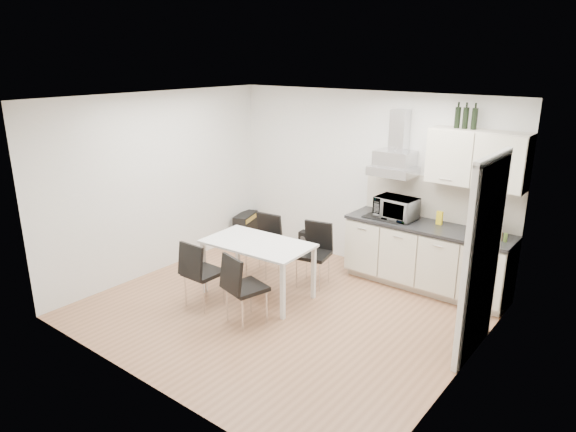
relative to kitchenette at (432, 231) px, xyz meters
name	(u,v)px	position (x,y,z in m)	size (l,w,h in m)	color
ground	(281,310)	(-1.19, -1.73, -0.83)	(4.50, 4.50, 0.00)	#A67553
wall_back	(365,180)	(-1.19, 0.27, 0.47)	(4.50, 0.10, 2.60)	white
wall_front	(141,262)	(-1.19, -3.73, 0.47)	(4.50, 0.10, 2.60)	white
wall_left	(160,183)	(-3.44, -1.73, 0.47)	(0.10, 4.00, 2.60)	white
wall_right	(470,254)	(1.06, -1.73, 0.47)	(0.10, 4.00, 2.60)	white
ceiling	(280,99)	(-1.19, -1.73, 1.77)	(4.50, 4.50, 0.00)	white
doorway	(482,261)	(1.02, -1.18, 0.22)	(0.08, 1.04, 2.10)	white
kitchenette	(432,231)	(0.00, 0.00, 0.00)	(2.22, 0.64, 2.52)	beige
dining_table	(258,248)	(-1.69, -1.60, -0.16)	(1.43, 0.87, 0.75)	white
chair_far_left	(262,246)	(-2.10, -1.04, -0.39)	(0.44, 0.50, 0.88)	black
chair_far_right	(313,256)	(-1.30, -0.89, -0.39)	(0.44, 0.50, 0.88)	black
chair_near_left	(204,273)	(-2.04, -2.23, -0.39)	(0.44, 0.50, 0.88)	black
chair_near_right	(246,288)	(-1.32, -2.23, -0.39)	(0.44, 0.50, 0.88)	black
guitar_amp	(246,227)	(-3.30, -0.08, -0.60)	(0.40, 0.60, 0.46)	black
floor_speaker	(305,240)	(-2.20, 0.17, -0.68)	(0.18, 0.16, 0.31)	black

